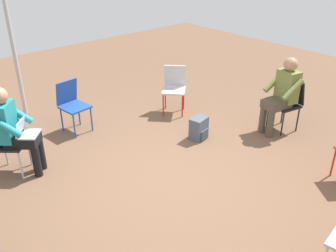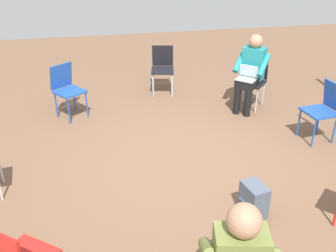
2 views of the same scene
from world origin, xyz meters
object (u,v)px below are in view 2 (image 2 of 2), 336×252
chair_west (324,107)px  chair_southeast (67,87)px  backpack_near_laptop_user (253,201)px  person_with_laptop (251,70)px  chair_southwest (253,78)px  chair_south (163,66)px

chair_west → chair_southeast: bearing=60.5°
backpack_near_laptop_user → person_with_laptop: bearing=-110.8°
chair_southeast → chair_west: same height
chair_southwest → chair_southeast: (3.03, -0.20, 0.00)m
chair_west → backpack_near_laptop_user: bearing=123.6°
chair_southeast → backpack_near_laptop_user: chair_southeast is taller
chair_south → chair_west: bearing=141.9°
person_with_laptop → chair_south: bearing=2.7°
person_with_laptop → backpack_near_laptop_user: person_with_laptop is taller
chair_south → backpack_near_laptop_user: (-0.30, 3.54, -0.34)m
chair_south → chair_west: (-1.87, 2.21, 0.00)m
chair_southwest → chair_southeast: 3.04m
chair_west → chair_southwest: bearing=14.8°
person_with_laptop → backpack_near_laptop_user: bearing=111.6°
chair_southeast → chair_west: 3.84m
chair_south → chair_west: 2.89m
person_with_laptop → chair_southwest: bearing=-90.0°
chair_southeast → chair_west: bearing=120.7°
chair_southwest → backpack_near_laptop_user: size_ratio=2.36×
chair_southeast → chair_west: size_ratio=1.00×
chair_southeast → person_with_laptop: bearing=137.2°
chair_southeast → person_with_laptop: 2.94m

